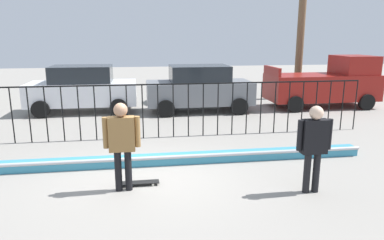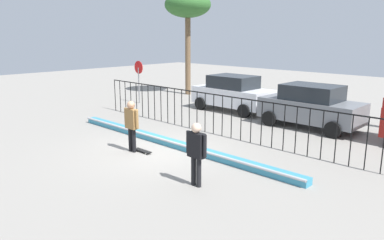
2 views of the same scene
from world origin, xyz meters
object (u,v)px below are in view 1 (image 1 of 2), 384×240
object	(u,v)px
skateboarder	(122,139)
pickup_truck	(326,84)
camera_operator	(314,141)
skateboard	(140,183)
parked_car_white	(83,89)
parked_car_gray	(199,88)

from	to	relation	value
skateboarder	pickup_truck	bearing A→B (deg)	68.12
camera_operator	pickup_truck	xyz separation A→B (m)	(4.81, 8.29, -0.02)
skateboard	parked_car_white	xyz separation A→B (m)	(-2.24, 7.89, 0.91)
pickup_truck	skateboarder	bearing A→B (deg)	-136.03
parked_car_white	parked_car_gray	bearing A→B (deg)	-10.88
parked_car_white	skateboarder	bearing A→B (deg)	-80.84
skateboard	parked_car_white	distance (m)	8.25
skateboard	camera_operator	distance (m)	3.62
skateboarder	pickup_truck	size ratio (longest dim) A/B	0.38
skateboarder	parked_car_white	distance (m)	8.31
parked_car_white	parked_car_gray	xyz separation A→B (m)	(4.74, -0.56, 0.00)
parked_car_white	skateboard	bearing A→B (deg)	-78.35
parked_car_white	camera_operator	bearing A→B (deg)	-61.41
skateboard	camera_operator	world-z (taller)	camera_operator
skateboard	camera_operator	xyz separation A→B (m)	(3.38, -0.83, 1.00)
skateboard	pickup_truck	world-z (taller)	pickup_truck
parked_car_gray	camera_operator	bearing A→B (deg)	-80.90
camera_operator	pickup_truck	size ratio (longest dim) A/B	0.37
parked_car_white	pickup_truck	world-z (taller)	pickup_truck
parked_car_gray	pickup_truck	xyz separation A→B (m)	(5.69, 0.12, 0.06)
parked_car_white	pickup_truck	bearing A→B (deg)	-6.57
skateboard	skateboarder	bearing A→B (deg)	-131.08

